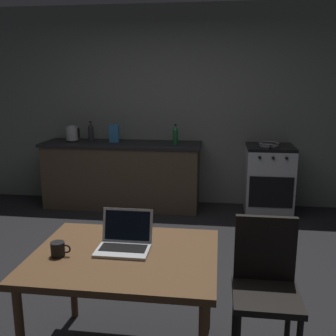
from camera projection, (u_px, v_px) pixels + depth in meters
ground_plane at (138, 283)px, 3.41m from camera, size 12.00×12.00×0.00m
back_wall at (193, 107)px, 5.41m from camera, size 6.40×0.10×2.72m
kitchen_counter at (122, 174)px, 5.40m from camera, size 2.16×0.64×0.90m
stove_oven at (269, 179)px, 5.14m from camera, size 0.60×0.62×0.90m
dining_table at (125, 264)px, 2.36m from camera, size 1.11×0.89×0.72m
chair at (265, 281)px, 2.39m from camera, size 0.40×0.40×0.91m
laptop at (124, 242)px, 2.40m from camera, size 0.32×0.28×0.22m
electric_kettle at (72, 134)px, 5.36m from camera, size 0.19×0.17×0.22m
bottle at (175, 135)px, 5.13m from camera, size 0.07×0.07×0.27m
frying_pan at (269, 144)px, 5.02m from camera, size 0.26×0.43×0.05m
coffee_mug at (58, 249)px, 2.30m from camera, size 0.12×0.08×0.09m
cereal_box at (114, 133)px, 5.30m from camera, size 0.13×0.05×0.24m
bottle_b at (91, 132)px, 5.40m from camera, size 0.08×0.08×0.27m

